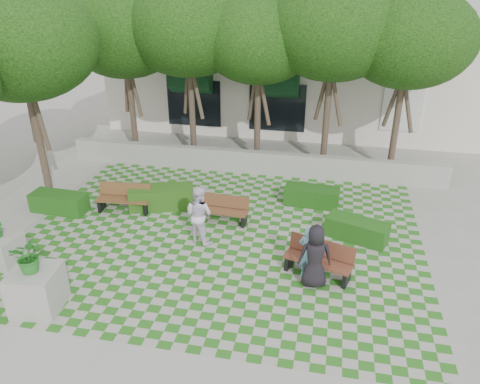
% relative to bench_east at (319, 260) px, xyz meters
% --- Properties ---
extents(ground, '(90.00, 90.00, 0.00)m').
position_rel_bench_east_xyz_m(ground, '(-3.00, 0.22, -0.46)').
color(ground, gray).
rests_on(ground, ground).
extents(lawn, '(12.00, 12.00, 0.00)m').
position_rel_bench_east_xyz_m(lawn, '(-3.00, 1.22, -0.45)').
color(lawn, '#2B721E').
rests_on(lawn, ground).
extents(sidewalk_west, '(2.00, 12.00, 0.01)m').
position_rel_bench_east_xyz_m(sidewalk_west, '(-10.20, 1.22, -0.45)').
color(sidewalk_west, '#9E9B93').
rests_on(sidewalk_west, ground).
extents(retaining_wall, '(15.00, 0.36, 0.90)m').
position_rel_bench_east_xyz_m(retaining_wall, '(-3.00, 6.42, -0.01)').
color(retaining_wall, '#9E9B93').
rests_on(retaining_wall, ground).
extents(bench_east, '(1.91, 1.12, 0.95)m').
position_rel_bench_east_xyz_m(bench_east, '(0.00, 0.00, 0.00)').
color(bench_east, brown).
rests_on(bench_east, ground).
extents(bench_mid, '(1.68, 0.65, 0.87)m').
position_rel_bench_east_xyz_m(bench_mid, '(-3.18, 2.31, -0.04)').
color(bench_mid, brown).
rests_on(bench_mid, ground).
extents(bench_west, '(1.82, 0.72, 0.94)m').
position_rel_bench_east_xyz_m(bench_west, '(-6.62, 2.38, -0.01)').
color(bench_west, brown).
rests_on(bench_west, ground).
extents(hedge_east, '(1.97, 1.31, 0.64)m').
position_rel_bench_east_xyz_m(hedge_east, '(1.05, 2.05, -0.14)').
color(hedge_east, '#1A4A13').
rests_on(hedge_east, ground).
extents(hedge_midright, '(1.90, 0.87, 0.65)m').
position_rel_bench_east_xyz_m(hedge_midright, '(-0.44, 4.07, -0.14)').
color(hedge_midright, '#184612').
rests_on(hedge_midright, ground).
extents(hedge_midleft, '(2.29, 1.43, 0.75)m').
position_rel_bench_east_xyz_m(hedge_midleft, '(-5.47, 2.85, -0.09)').
color(hedge_midleft, '#234E15').
rests_on(hedge_midleft, ground).
extents(hedge_west, '(1.91, 0.85, 0.65)m').
position_rel_bench_east_xyz_m(hedge_west, '(-8.75, 1.89, -0.13)').
color(hedge_west, '#1A4E14').
rests_on(hedge_west, ground).
extents(planter_front, '(1.19, 1.19, 1.91)m').
position_rel_bench_east_xyz_m(planter_front, '(-6.56, -2.74, 0.32)').
color(planter_front, '#9E9B93').
rests_on(planter_front, ground).
extents(planter_back, '(0.95, 0.95, 1.42)m').
position_rel_bench_east_xyz_m(planter_back, '(-8.57, -1.23, 0.01)').
color(planter_back, '#9E9B93').
rests_on(planter_back, ground).
extents(person_blue, '(0.67, 0.57, 1.55)m').
position_rel_bench_east_xyz_m(person_blue, '(-0.29, -0.21, 0.32)').
color(person_blue, '#71AECF').
rests_on(person_blue, ground).
extents(person_dark, '(0.94, 0.69, 1.74)m').
position_rel_bench_east_xyz_m(person_dark, '(-0.10, -0.50, 0.41)').
color(person_dark, black).
rests_on(person_dark, ground).
extents(person_white, '(1.07, 0.96, 1.81)m').
position_rel_bench_east_xyz_m(person_white, '(-3.59, 1.01, 0.44)').
color(person_white, white).
rests_on(person_white, ground).
extents(tree_row, '(17.70, 13.40, 7.41)m').
position_rel_bench_east_xyz_m(tree_row, '(-4.86, 6.18, 4.72)').
color(tree_row, '#47382B').
rests_on(tree_row, ground).
extents(building, '(18.00, 8.92, 5.15)m').
position_rel_bench_east_xyz_m(building, '(-2.07, 14.30, 2.06)').
color(building, silver).
rests_on(building, ground).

